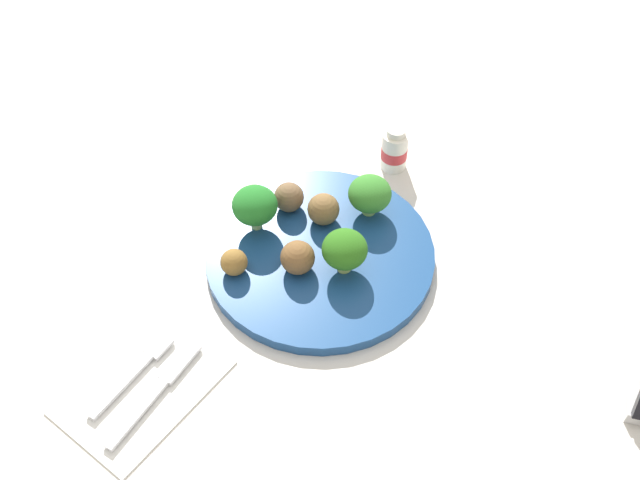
% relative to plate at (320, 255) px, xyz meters
% --- Properties ---
extents(ground_plane, '(4.00, 4.00, 0.00)m').
position_rel_plate_xyz_m(ground_plane, '(0.00, 0.00, -0.01)').
color(ground_plane, silver).
extents(plate, '(0.28, 0.28, 0.02)m').
position_rel_plate_xyz_m(plate, '(0.00, 0.00, 0.00)').
color(plate, navy).
rests_on(plate, ground_plane).
extents(broccoli_floret_back_right, '(0.05, 0.05, 0.06)m').
position_rel_plate_xyz_m(broccoli_floret_back_right, '(-0.00, -0.04, 0.04)').
color(broccoli_floret_back_right, '#A8C668').
rests_on(broccoli_floret_back_right, plate).
extents(broccoli_floret_near_rim, '(0.05, 0.05, 0.05)m').
position_rel_plate_xyz_m(broccoli_floret_near_rim, '(0.09, 0.00, 0.04)').
color(broccoli_floret_near_rim, '#95CD73').
rests_on(broccoli_floret_near_rim, plate).
extents(broccoli_floret_front_left, '(0.06, 0.06, 0.06)m').
position_rel_plate_xyz_m(broccoli_floret_front_left, '(-0.03, 0.08, 0.05)').
color(broccoli_floret_front_left, '#98CC84').
rests_on(broccoli_floret_front_left, plate).
extents(meatball_front_right, '(0.03, 0.03, 0.03)m').
position_rel_plate_xyz_m(meatball_front_right, '(-0.09, 0.05, 0.02)').
color(meatball_front_right, brown).
rests_on(meatball_front_right, plate).
extents(meatball_center, '(0.04, 0.04, 0.04)m').
position_rel_plate_xyz_m(meatball_center, '(-0.04, -0.00, 0.03)').
color(meatball_center, brown).
rests_on(meatball_center, plate).
extents(meatball_far_rim, '(0.04, 0.04, 0.04)m').
position_rel_plate_xyz_m(meatball_far_rim, '(0.03, 0.08, 0.03)').
color(meatball_far_rim, brown).
rests_on(meatball_far_rim, plate).
extents(meatball_mid_left, '(0.04, 0.04, 0.04)m').
position_rel_plate_xyz_m(meatball_mid_left, '(0.04, 0.03, 0.03)').
color(meatball_mid_left, brown).
rests_on(meatball_mid_left, plate).
extents(napkin, '(0.18, 0.14, 0.01)m').
position_rel_plate_xyz_m(napkin, '(-0.26, 0.01, -0.01)').
color(napkin, white).
rests_on(napkin, ground_plane).
extents(fork, '(0.12, 0.04, 0.01)m').
position_rel_plate_xyz_m(fork, '(-0.26, 0.03, -0.00)').
color(fork, silver).
rests_on(fork, napkin).
extents(knife, '(0.14, 0.05, 0.01)m').
position_rel_plate_xyz_m(knife, '(-0.25, -0.00, -0.00)').
color(knife, silver).
rests_on(knife, napkin).
extents(yogurt_bottle, '(0.04, 0.04, 0.07)m').
position_rel_plate_xyz_m(yogurt_bottle, '(0.19, 0.04, 0.02)').
color(yogurt_bottle, white).
rests_on(yogurt_bottle, ground_plane).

